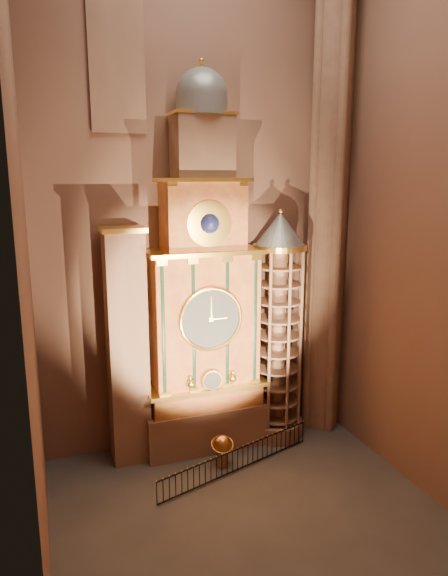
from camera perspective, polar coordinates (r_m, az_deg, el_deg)
name	(u,v)px	position (r m, az deg, el deg)	size (l,w,h in m)	color
floor	(245,507)	(21.00, 2.38, -23.15)	(14.00, 14.00, 0.00)	#383330
wall_back	(196,204)	(22.82, -3.16, 9.30)	(22.00, 22.00, 0.00)	brown
wall_left	(22,218)	(15.86, -21.54, 7.22)	(22.00, 22.00, 0.00)	brown
wall_right	(420,208)	(20.88, 20.93, 8.26)	(22.00, 22.00, 0.00)	brown
astronomical_clock	(204,305)	(22.47, -2.27, -1.90)	(5.60, 2.41, 16.70)	#8C634C
portrait_tower	(127,347)	(22.17, -10.70, -6.42)	(1.80, 1.60, 10.20)	#8C634C
stair_turret	(278,330)	(23.87, 6.01, -4.62)	(2.50, 2.50, 10.80)	#8C634C
gothic_pier	(329,203)	(24.41, 11.57, 9.26)	(2.04, 2.04, 22.00)	#8C634C
stained_glass_window	(117,64)	(22.42, -11.82, 23.15)	(2.20, 0.14, 5.20)	navy
celestial_globe	(222,448)	(22.93, -0.19, -17.33)	(1.09, 1.04, 1.41)	#8C634C
iron_railing	(238,460)	(22.72, 1.54, -18.52)	(7.48, 2.44, 1.00)	black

